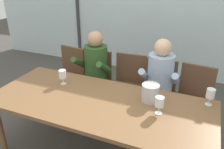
{
  "coord_description": "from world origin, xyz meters",
  "views": [
    {
      "loc": [
        0.91,
        -1.81,
        1.98
      ],
      "look_at": [
        0.0,
        0.35,
        0.87
      ],
      "focal_mm": 37.13,
      "sensor_mm": 36.0,
      "label": 1
    }
  ],
  "objects_px": {
    "wine_glass_near_bucket": "(159,102)",
    "chair_left_of_center": "(95,77)",
    "dining_table": "(99,107)",
    "chair_right_of_center": "(158,88)",
    "chair_near_window_right": "(194,96)",
    "ice_bucket_primary": "(150,93)",
    "wine_glass_by_left_taster": "(210,94)",
    "chair_near_curtain": "(70,72)",
    "person_pale_blue_shirt": "(159,81)",
    "wine_glass_center_pour": "(63,75)",
    "chair_center": "(128,81)",
    "person_olive_shirt": "(93,69)"
  },
  "relations": [
    {
      "from": "wine_glass_near_bucket",
      "to": "chair_left_of_center",
      "type": "bearing_deg",
      "value": 142.11
    },
    {
      "from": "dining_table",
      "to": "chair_right_of_center",
      "type": "bearing_deg",
      "value": 64.68
    },
    {
      "from": "chair_near_window_right",
      "to": "dining_table",
      "type": "bearing_deg",
      "value": -128.98
    },
    {
      "from": "chair_left_of_center",
      "to": "ice_bucket_primary",
      "type": "xyz_separation_m",
      "value": [
        0.96,
        -0.67,
        0.3
      ]
    },
    {
      "from": "chair_right_of_center",
      "to": "wine_glass_by_left_taster",
      "type": "height_order",
      "value": "wine_glass_by_left_taster"
    },
    {
      "from": "chair_near_curtain",
      "to": "chair_near_window_right",
      "type": "bearing_deg",
      "value": 7.59
    },
    {
      "from": "chair_left_of_center",
      "to": "person_pale_blue_shirt",
      "type": "distance_m",
      "value": 0.97
    },
    {
      "from": "person_pale_blue_shirt",
      "to": "wine_glass_center_pour",
      "type": "height_order",
      "value": "person_pale_blue_shirt"
    },
    {
      "from": "chair_center",
      "to": "person_pale_blue_shirt",
      "type": "bearing_deg",
      "value": -24.3
    },
    {
      "from": "ice_bucket_primary",
      "to": "wine_glass_near_bucket",
      "type": "relative_size",
      "value": 1.07
    },
    {
      "from": "chair_center",
      "to": "ice_bucket_primary",
      "type": "height_order",
      "value": "ice_bucket_primary"
    },
    {
      "from": "chair_near_window_right",
      "to": "ice_bucket_primary",
      "type": "distance_m",
      "value": 0.83
    },
    {
      "from": "chair_near_curtain",
      "to": "person_pale_blue_shirt",
      "type": "bearing_deg",
      "value": 2.88
    },
    {
      "from": "dining_table",
      "to": "wine_glass_by_left_taster",
      "type": "xyz_separation_m",
      "value": [
        1.04,
        0.37,
        0.19
      ]
    },
    {
      "from": "chair_near_window_right",
      "to": "person_pale_blue_shirt",
      "type": "bearing_deg",
      "value": -158.65
    },
    {
      "from": "chair_near_curtain",
      "to": "wine_glass_by_left_taster",
      "type": "distance_m",
      "value": 2.04
    },
    {
      "from": "chair_center",
      "to": "chair_near_window_right",
      "type": "distance_m",
      "value": 0.88
    },
    {
      "from": "dining_table",
      "to": "chair_left_of_center",
      "type": "relative_size",
      "value": 2.59
    },
    {
      "from": "wine_glass_by_left_taster",
      "to": "wine_glass_center_pour",
      "type": "bearing_deg",
      "value": -173.37
    },
    {
      "from": "chair_left_of_center",
      "to": "wine_glass_near_bucket",
      "type": "xyz_separation_m",
      "value": [
        1.1,
        -0.85,
        0.32
      ]
    },
    {
      "from": "chair_near_curtain",
      "to": "person_olive_shirt",
      "type": "distance_m",
      "value": 0.51
    },
    {
      "from": "chair_right_of_center",
      "to": "person_olive_shirt",
      "type": "relative_size",
      "value": 0.74
    },
    {
      "from": "chair_center",
      "to": "wine_glass_center_pour",
      "type": "bearing_deg",
      "value": -130.86
    },
    {
      "from": "wine_glass_center_pour",
      "to": "dining_table",
      "type": "bearing_deg",
      "value": -18.69
    },
    {
      "from": "chair_center",
      "to": "chair_right_of_center",
      "type": "relative_size",
      "value": 1.0
    },
    {
      "from": "chair_near_window_right",
      "to": "wine_glass_center_pour",
      "type": "xyz_separation_m",
      "value": [
        -1.43,
        -0.68,
        0.32
      ]
    },
    {
      "from": "chair_near_window_right",
      "to": "chair_near_curtain",
      "type": "bearing_deg",
      "value": -173.66
    },
    {
      "from": "dining_table",
      "to": "chair_left_of_center",
      "type": "xyz_separation_m",
      "value": [
        -0.49,
        0.88,
        -0.14
      ]
    },
    {
      "from": "chair_near_curtain",
      "to": "person_olive_shirt",
      "type": "relative_size",
      "value": 0.74
    },
    {
      "from": "chair_near_curtain",
      "to": "wine_glass_near_bucket",
      "type": "height_order",
      "value": "wine_glass_near_bucket"
    },
    {
      "from": "wine_glass_near_bucket",
      "to": "chair_right_of_center",
      "type": "bearing_deg",
      "value": 102.16
    },
    {
      "from": "dining_table",
      "to": "wine_glass_center_pour",
      "type": "bearing_deg",
      "value": 161.31
    },
    {
      "from": "chair_right_of_center",
      "to": "wine_glass_by_left_taster",
      "type": "relative_size",
      "value": 5.1
    },
    {
      "from": "chair_left_of_center",
      "to": "wine_glass_by_left_taster",
      "type": "distance_m",
      "value": 1.64
    },
    {
      "from": "dining_table",
      "to": "wine_glass_center_pour",
      "type": "xyz_separation_m",
      "value": [
        -0.55,
        0.19,
        0.19
      ]
    },
    {
      "from": "chair_near_curtain",
      "to": "chair_left_of_center",
      "type": "distance_m",
      "value": 0.43
    },
    {
      "from": "person_pale_blue_shirt",
      "to": "wine_glass_by_left_taster",
      "type": "xyz_separation_m",
      "value": [
        0.58,
        -0.39,
        0.15
      ]
    },
    {
      "from": "person_pale_blue_shirt",
      "to": "wine_glass_center_pour",
      "type": "distance_m",
      "value": 1.17
    },
    {
      "from": "chair_near_curtain",
      "to": "wine_glass_by_left_taster",
      "type": "bearing_deg",
      "value": -6.73
    },
    {
      "from": "ice_bucket_primary",
      "to": "chair_left_of_center",
      "type": "bearing_deg",
      "value": 145.3
    },
    {
      "from": "ice_bucket_primary",
      "to": "wine_glass_near_bucket",
      "type": "xyz_separation_m",
      "value": [
        0.13,
        -0.19,
        0.02
      ]
    },
    {
      "from": "chair_near_window_right",
      "to": "person_olive_shirt",
      "type": "bearing_deg",
      "value": -168.78
    },
    {
      "from": "chair_center",
      "to": "wine_glass_near_bucket",
      "type": "bearing_deg",
      "value": -59.99
    },
    {
      "from": "dining_table",
      "to": "ice_bucket_primary",
      "type": "bearing_deg",
      "value": 23.78
    },
    {
      "from": "chair_near_curtain",
      "to": "wine_glass_near_bucket",
      "type": "relative_size",
      "value": 5.1
    },
    {
      "from": "person_pale_blue_shirt",
      "to": "wine_glass_near_bucket",
      "type": "bearing_deg",
      "value": -82.07
    },
    {
      "from": "dining_table",
      "to": "chair_near_window_right",
      "type": "xyz_separation_m",
      "value": [
        0.88,
        0.87,
        -0.14
      ]
    },
    {
      "from": "chair_near_window_right",
      "to": "wine_glass_center_pour",
      "type": "bearing_deg",
      "value": -148.09
    },
    {
      "from": "wine_glass_by_left_taster",
      "to": "wine_glass_near_bucket",
      "type": "relative_size",
      "value": 1.0
    },
    {
      "from": "chair_center",
      "to": "wine_glass_center_pour",
      "type": "distance_m",
      "value": 0.98
    }
  ]
}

